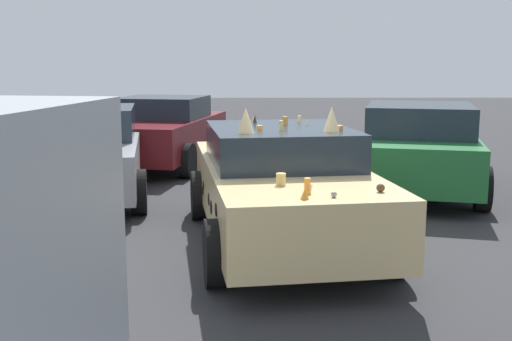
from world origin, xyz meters
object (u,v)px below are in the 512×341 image
object	(u,v)px
parked_sedan_far_left	(162,131)
parked_sedan_row_back_center	(418,147)
parked_sedan_far_right	(83,153)
art_car_decorated	(281,184)

from	to	relation	value
parked_sedan_far_left	parked_sedan_row_back_center	size ratio (longest dim) A/B	0.98
parked_sedan_far_left	parked_sedan_far_right	distance (m)	3.20
art_car_decorated	parked_sedan_far_right	bearing A→B (deg)	-138.75
parked_sedan_far_left	parked_sedan_row_back_center	distance (m)	5.40
parked_sedan_far_left	parked_sedan_row_back_center	xyz separation A→B (m)	(-2.70, -4.68, 0.03)
parked_sedan_far_left	parked_sedan_far_right	world-z (taller)	parked_sedan_far_right
art_car_decorated	parked_sedan_row_back_center	size ratio (longest dim) A/B	1.01
parked_sedan_far_right	art_car_decorated	bearing A→B (deg)	40.56
art_car_decorated	parked_sedan_far_right	distance (m)	4.05
parked_sedan_far_right	parked_sedan_row_back_center	distance (m)	5.55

